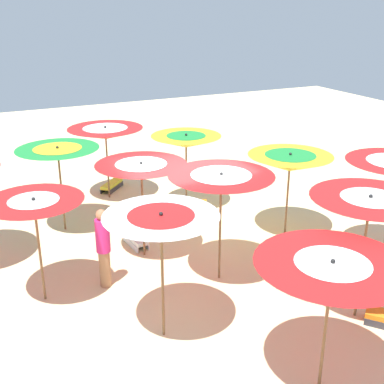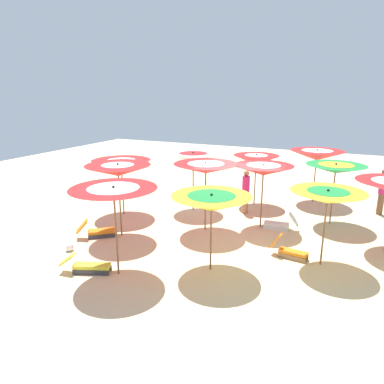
{
  "view_description": "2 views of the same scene",
  "coord_description": "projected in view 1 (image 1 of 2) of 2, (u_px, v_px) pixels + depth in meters",
  "views": [
    {
      "loc": [
        -9.58,
        4.35,
        5.72
      ],
      "look_at": [
        0.37,
        -0.4,
        1.51
      ],
      "focal_mm": 46.94,
      "sensor_mm": 36.0,
      "label": 1
    },
    {
      "loc": [
        3.46,
        -11.27,
        4.72
      ],
      "look_at": [
        -1.63,
        -0.34,
        1.32
      ],
      "focal_mm": 33.05,
      "sensor_mm": 36.0,
      "label": 2
    }
  ],
  "objects": [
    {
      "name": "beach_umbrella_8",
      "position": [
        332.0,
        273.0,
        7.23
      ],
      "size": [
        2.28,
        2.28,
        2.27
      ],
      "color": "brown",
      "rests_on": "ground"
    },
    {
      "name": "beach_umbrella_9",
      "position": [
        161.0,
        226.0,
        8.42
      ],
      "size": [
        1.99,
        1.99,
        2.44
      ],
      "color": "brown",
      "rests_on": "ground"
    },
    {
      "name": "beach_umbrella_5",
      "position": [
        221.0,
        182.0,
        10.28
      ],
      "size": [
        2.2,
        2.2,
        2.46
      ],
      "color": "brown",
      "rests_on": "ground"
    },
    {
      "name": "lounger_2",
      "position": [
        113.0,
        182.0,
        16.28
      ],
      "size": [
        1.14,
        1.12,
        0.67
      ],
      "rotation": [
        0.0,
        0.0,
        8.66
      ],
      "color": "#333338",
      "rests_on": "ground"
    },
    {
      "name": "beachgoer_1",
      "position": [
        103.0,
        247.0,
        10.45
      ],
      "size": [
        0.3,
        0.3,
        1.77
      ],
      "rotation": [
        0.0,
        0.0,
        1.96
      ],
      "color": "#A3704C",
      "rests_on": "ground"
    },
    {
      "name": "beach_umbrella_2",
      "position": [
        186.0,
        141.0,
        14.2
      ],
      "size": [
        2.0,
        2.0,
        2.23
      ],
      "color": "brown",
      "rests_on": "ground"
    },
    {
      "name": "beach_umbrella_7",
      "position": [
        58.0,
        154.0,
        12.7
      ],
      "size": [
        2.1,
        2.1,
        2.3
      ],
      "color": "brown",
      "rests_on": "ground"
    },
    {
      "name": "ground",
      "position": [
        184.0,
        260.0,
        11.88
      ],
      "size": [
        38.91,
        38.91,
        0.04
      ],
      "primitive_type": "cube",
      "color": "beige"
    },
    {
      "name": "beach_umbrella_3",
      "position": [
        106.0,
        133.0,
        14.89
      ],
      "size": [
        2.24,
        2.24,
        2.27
      ],
      "color": "brown",
      "rests_on": "ground"
    },
    {
      "name": "lounger_1",
      "position": [
        134.0,
        236.0,
        12.58
      ],
      "size": [
        1.22,
        0.44,
        0.66
      ],
      "rotation": [
        0.0,
        0.0,
        3.24
      ],
      "color": "silver",
      "rests_on": "ground"
    },
    {
      "name": "beach_umbrella_6",
      "position": [
        141.0,
        171.0,
        11.33
      ],
      "size": [
        2.09,
        2.09,
        2.35
      ],
      "color": "brown",
      "rests_on": "ground"
    },
    {
      "name": "lounger_4",
      "position": [
        197.0,
        211.0,
        14.07
      ],
      "size": [
        1.12,
        0.44,
        0.67
      ],
      "rotation": [
        0.0,
        0.0,
        6.16
      ],
      "color": "olive",
      "rests_on": "ground"
    },
    {
      "name": "beach_umbrella_4",
      "position": [
        369.0,
        207.0,
        8.94
      ],
      "size": [
        2.15,
        2.15,
        2.52
      ],
      "color": "brown",
      "rests_on": "ground"
    },
    {
      "name": "beach_umbrella_10",
      "position": [
        35.0,
        209.0,
        9.59
      ],
      "size": [
        1.92,
        1.92,
        2.24
      ],
      "color": "brown",
      "rests_on": "ground"
    },
    {
      "name": "beach_umbrella_1",
      "position": [
        290.0,
        163.0,
        12.55
      ],
      "size": [
        2.13,
        2.13,
        2.19
      ],
      "color": "brown",
      "rests_on": "ground"
    }
  ]
}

